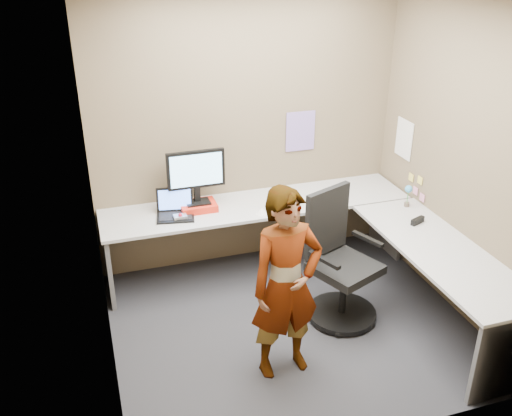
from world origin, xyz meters
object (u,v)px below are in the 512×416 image
object	(u,v)px
desk	(323,238)
person	(286,285)
monitor	(196,173)
office_chair	(339,269)

from	to	relation	value
desk	person	xyz separation A→B (m)	(-0.68, -0.86, 0.17)
desk	monitor	distance (m)	1.30
desk	office_chair	bearing A→B (deg)	-89.97
monitor	desk	bearing A→B (deg)	-33.13
person	office_chair	bearing A→B (deg)	31.35
desk	monitor	xyz separation A→B (m)	(-1.00, 0.65, 0.51)
desk	monitor	bearing A→B (deg)	147.12
office_chair	person	distance (m)	0.89
office_chair	person	size ratio (longest dim) A/B	0.75
desk	person	size ratio (longest dim) A/B	1.96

